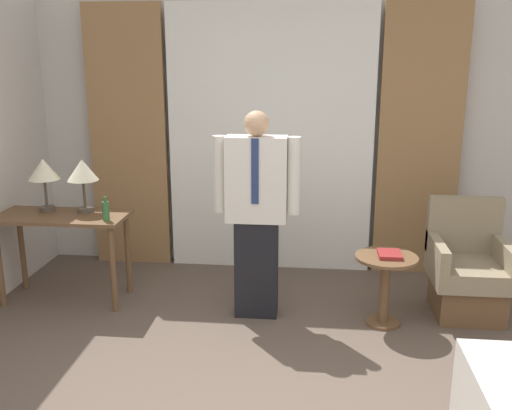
{
  "coord_description": "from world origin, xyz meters",
  "views": [
    {
      "loc": [
        0.43,
        -2.57,
        2.1
      ],
      "look_at": [
        -0.0,
        1.63,
        0.98
      ],
      "focal_mm": 40.0,
      "sensor_mm": 36.0,
      "label": 1
    }
  ],
  "objects_px": {
    "table_lamp_right": "(83,172)",
    "armchair": "(467,274)",
    "side_table": "(385,278)",
    "table_lamp_left": "(44,172)",
    "person": "(256,209)",
    "book": "(390,254)",
    "bottle_near_edge": "(106,211)",
    "desk": "(63,230)"
  },
  "relations": [
    {
      "from": "table_lamp_right",
      "to": "book",
      "type": "bearing_deg",
      "value": -6.86
    },
    {
      "from": "person",
      "to": "side_table",
      "type": "relative_size",
      "value": 2.92
    },
    {
      "from": "book",
      "to": "table_lamp_left",
      "type": "bearing_deg",
      "value": 173.95
    },
    {
      "from": "bottle_near_edge",
      "to": "table_lamp_right",
      "type": "bearing_deg",
      "value": 139.25
    },
    {
      "from": "armchair",
      "to": "side_table",
      "type": "bearing_deg",
      "value": -157.65
    },
    {
      "from": "table_lamp_left",
      "to": "book",
      "type": "distance_m",
      "value": 2.98
    },
    {
      "from": "desk",
      "to": "table_lamp_left",
      "type": "height_order",
      "value": "table_lamp_left"
    },
    {
      "from": "table_lamp_right",
      "to": "armchair",
      "type": "relative_size",
      "value": 0.49
    },
    {
      "from": "bottle_near_edge",
      "to": "armchair",
      "type": "height_order",
      "value": "bottle_near_edge"
    },
    {
      "from": "bottle_near_edge",
      "to": "person",
      "type": "bearing_deg",
      "value": -0.16
    },
    {
      "from": "table_lamp_left",
      "to": "bottle_near_edge",
      "type": "height_order",
      "value": "table_lamp_left"
    },
    {
      "from": "book",
      "to": "table_lamp_right",
      "type": "bearing_deg",
      "value": 173.14
    },
    {
      "from": "table_lamp_right",
      "to": "book",
      "type": "xyz_separation_m",
      "value": [
        2.57,
        -0.31,
        -0.53
      ]
    },
    {
      "from": "table_lamp_right",
      "to": "desk",
      "type": "bearing_deg",
      "value": -149.07
    },
    {
      "from": "bottle_near_edge",
      "to": "desk",
      "type": "bearing_deg",
      "value": 163.59
    },
    {
      "from": "person",
      "to": "armchair",
      "type": "height_order",
      "value": "person"
    },
    {
      "from": "book",
      "to": "desk",
      "type": "bearing_deg",
      "value": 175.72
    },
    {
      "from": "desk",
      "to": "side_table",
      "type": "relative_size",
      "value": 1.93
    },
    {
      "from": "desk",
      "to": "table_lamp_left",
      "type": "distance_m",
      "value": 0.52
    },
    {
      "from": "table_lamp_left",
      "to": "table_lamp_right",
      "type": "distance_m",
      "value": 0.35
    },
    {
      "from": "desk",
      "to": "table_lamp_right",
      "type": "bearing_deg",
      "value": 30.93
    },
    {
      "from": "desk",
      "to": "armchair",
      "type": "relative_size",
      "value": 1.19
    },
    {
      "from": "desk",
      "to": "bottle_near_edge",
      "type": "relative_size",
      "value": 5.44
    },
    {
      "from": "person",
      "to": "book",
      "type": "xyz_separation_m",
      "value": [
        1.05,
        -0.07,
        -0.32
      ]
    },
    {
      "from": "bottle_near_edge",
      "to": "side_table",
      "type": "bearing_deg",
      "value": -1.9
    },
    {
      "from": "table_lamp_right",
      "to": "bottle_near_edge",
      "type": "height_order",
      "value": "table_lamp_right"
    },
    {
      "from": "table_lamp_left",
      "to": "armchair",
      "type": "height_order",
      "value": "table_lamp_left"
    },
    {
      "from": "side_table",
      "to": "armchair",
      "type": "bearing_deg",
      "value": 22.35
    },
    {
      "from": "person",
      "to": "armchair",
      "type": "xyz_separation_m",
      "value": [
        1.73,
        0.22,
        -0.57
      ]
    },
    {
      "from": "table_lamp_left",
      "to": "person",
      "type": "distance_m",
      "value": 1.89
    },
    {
      "from": "table_lamp_left",
      "to": "armchair",
      "type": "bearing_deg",
      "value": -0.34
    },
    {
      "from": "table_lamp_right",
      "to": "book",
      "type": "height_order",
      "value": "table_lamp_right"
    },
    {
      "from": "side_table",
      "to": "table_lamp_right",
      "type": "bearing_deg",
      "value": 173.04
    },
    {
      "from": "armchair",
      "to": "side_table",
      "type": "relative_size",
      "value": 1.63
    },
    {
      "from": "desk",
      "to": "armchair",
      "type": "height_order",
      "value": "armchair"
    },
    {
      "from": "table_lamp_left",
      "to": "bottle_near_edge",
      "type": "relative_size",
      "value": 2.26
    },
    {
      "from": "person",
      "to": "side_table",
      "type": "xyz_separation_m",
      "value": [
        1.03,
        -0.07,
        -0.52
      ]
    },
    {
      "from": "side_table",
      "to": "book",
      "type": "distance_m",
      "value": 0.2
    },
    {
      "from": "side_table",
      "to": "table_lamp_left",
      "type": "bearing_deg",
      "value": 173.87
    },
    {
      "from": "table_lamp_right",
      "to": "armchair",
      "type": "distance_m",
      "value": 3.34
    },
    {
      "from": "person",
      "to": "book",
      "type": "distance_m",
      "value": 1.1
    },
    {
      "from": "table_lamp_left",
      "to": "side_table",
      "type": "relative_size",
      "value": 0.8
    }
  ]
}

